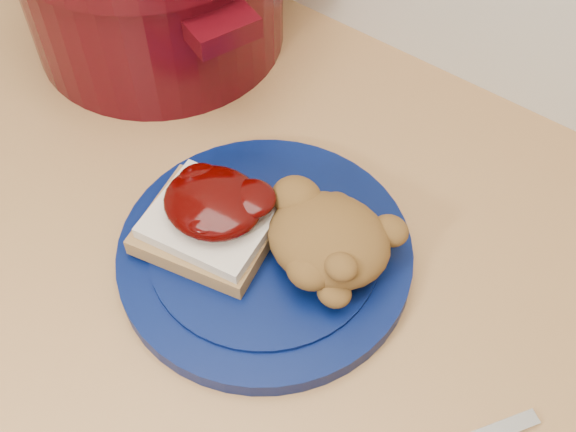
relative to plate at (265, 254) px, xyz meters
The scene contains 3 objects.
plate is the anchor object (origin of this frame).
sandwich 0.06m from the plate, 159.50° to the right, with size 0.13×0.12×0.05m.
stuffing_mound 0.07m from the plate, 24.21° to the left, with size 0.10×0.09×0.05m, color brown.
Camera 1 is at (0.18, 1.22, 1.43)m, focal length 45.00 mm.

